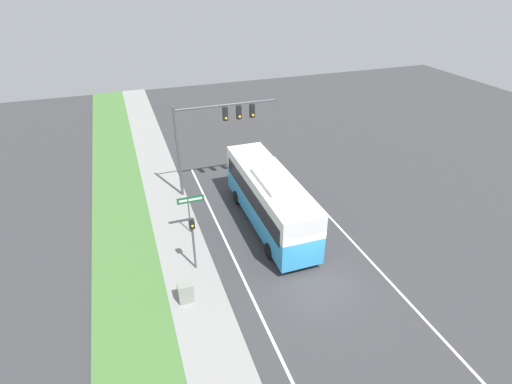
% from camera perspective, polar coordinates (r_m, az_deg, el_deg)
% --- Properties ---
extents(ground_plane, '(80.00, 80.00, 0.00)m').
position_cam_1_polar(ground_plane, '(21.90, 8.47, -12.18)').
color(ground_plane, '#38383A').
extents(sidewalk, '(2.80, 80.00, 0.12)m').
position_cam_1_polar(sidewalk, '(20.33, -7.92, -16.00)').
color(sidewalk, gray).
rests_on(sidewalk, ground_plane).
extents(grass_verge, '(3.60, 80.00, 0.10)m').
position_cam_1_polar(grass_verge, '(20.25, -17.21, -17.66)').
color(grass_verge, '#477538').
rests_on(grass_verge, ground_plane).
extents(lane_divider_near, '(0.14, 30.00, 0.01)m').
position_cam_1_polar(lane_divider_near, '(20.80, -0.69, -14.53)').
color(lane_divider_near, silver).
rests_on(lane_divider_near, ground_plane).
extents(lane_divider_far, '(0.14, 30.00, 0.01)m').
position_cam_1_polar(lane_divider_far, '(23.50, 16.43, -9.85)').
color(lane_divider_far, silver).
rests_on(lane_divider_far, ground_plane).
extents(bus, '(2.63, 10.12, 3.73)m').
position_cam_1_polar(bus, '(24.62, 1.91, -0.66)').
color(bus, '#3393D1').
rests_on(bus, ground_plane).
extents(signal_gantry, '(7.07, 0.41, 6.60)m').
position_cam_1_polar(signal_gantry, '(27.48, -6.31, 9.12)').
color(signal_gantry, '#4C4C51').
rests_on(signal_gantry, ground_plane).
extents(pedestrian_signal, '(0.28, 0.34, 3.17)m').
position_cam_1_polar(pedestrian_signal, '(21.17, -8.99, -6.41)').
color(pedestrian_signal, '#4C4C51').
rests_on(pedestrian_signal, ground_plane).
extents(street_sign, '(1.63, 0.08, 2.66)m').
position_cam_1_polar(street_sign, '(24.13, -9.41, -2.09)').
color(street_sign, '#4C4C51').
rests_on(street_sign, ground_plane).
extents(utility_cabinet, '(0.73, 0.56, 1.04)m').
position_cam_1_polar(utility_cabinet, '(20.32, -10.02, -13.91)').
color(utility_cabinet, gray).
rests_on(utility_cabinet, sidewalk).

